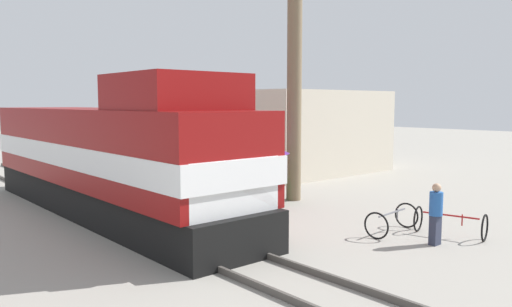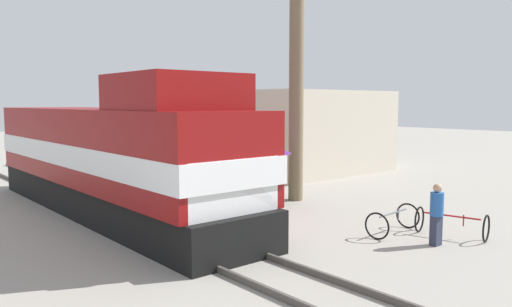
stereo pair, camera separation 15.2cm
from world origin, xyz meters
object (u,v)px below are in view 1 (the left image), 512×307
Objects in this scene: locomotive at (113,158)px; utility_pole at (294,63)px; person_bystander at (436,212)px; bicycle at (450,223)px; billboard_sign at (204,124)px; vendor_umbrella at (262,147)px; bicycle_spare at (392,220)px.

locomotive is 7.40m from utility_pole.
person_bystander is 1.20m from bicycle.
billboard_sign reaches higher than bicycle.
utility_pole is at bearing 72.92° from bicycle.
utility_pole is 2.71× the size of billboard_sign.
billboard_sign reaches higher than vendor_umbrella.
vendor_umbrella reaches higher than bicycle_spare.
vendor_umbrella is 6.69m from bicycle.
bicycle is at bearing -93.87° from utility_pole.
utility_pole reaches higher than person_bystander.
bicycle_spare is (4.96, -7.28, -1.52)m from locomotive.
billboard_sign reaches higher than bicycle_spare.
billboard_sign is 2.04× the size of bicycle_spare.
locomotive reaches higher than bicycle.
billboard_sign is at bearing 130.49° from utility_pole.
bicycle_spare is (0.15, 1.40, -0.49)m from person_bystander.
bicycle is (-0.44, -6.54, -4.77)m from utility_pole.
bicycle is 1.55m from bicycle_spare.
utility_pole reaches higher than billboard_sign.
bicycle is (1.81, -9.17, -2.47)m from billboard_sign.
utility_pole is at bearing -49.51° from billboard_sign.
locomotive is 8.94m from bicycle_spare.
vendor_umbrella is 1.27× the size of bicycle_spare.
billboard_sign is at bearing 0.71° from bicycle_spare.
bicycle is 1.05× the size of bicycle_spare.
person_bystander is (0.72, -9.33, -1.98)m from billboard_sign.
bicycle_spare is at bearing 84.04° from person_bystander.
billboard_sign is 8.35m from bicycle_spare.
vendor_umbrella is (-1.80, -0.23, -3.02)m from utility_pole.
utility_pole is 8.09m from person_bystander.
bicycle is at bearing 8.29° from person_bystander.
locomotive reaches higher than vendor_umbrella.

